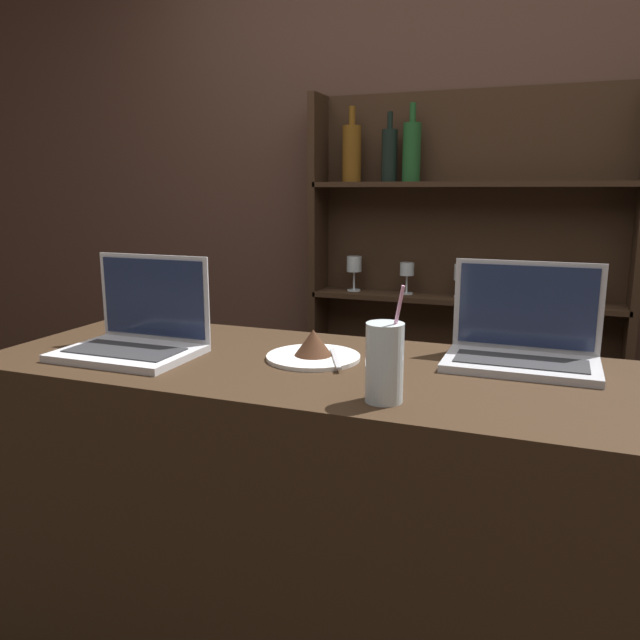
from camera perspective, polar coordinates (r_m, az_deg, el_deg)
The scene contains 7 objects.
bar_counter at distance 1.65m, azimuth 3.90°, elevation -21.38°, with size 1.86×0.61×1.00m.
back_wall at distance 2.60m, azimuth 12.41°, elevation 10.43°, with size 7.00×0.06×2.70m.
back_shelf at distance 2.56m, azimuth 12.61°, elevation 1.11°, with size 1.24×0.18×1.78m.
laptop_near at distance 1.63m, azimuth -16.36°, elevation -1.11°, with size 0.33×0.24×0.24m.
laptop_far at distance 1.54m, azimuth 18.06°, elevation -1.88°, with size 0.34×0.21×0.24m.
cake_plate at distance 1.51m, azimuth -0.60°, elevation -2.73°, with size 0.23×0.23×0.07m.
water_glass at distance 1.21m, azimuth 5.92°, elevation -3.87°, with size 0.07×0.07×0.23m.
Camera 1 is at (0.39, -1.02, 1.40)m, focal length 35.00 mm.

